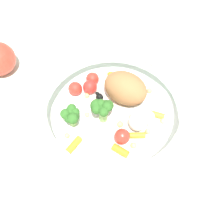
{
  "coord_description": "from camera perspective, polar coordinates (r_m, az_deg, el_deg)",
  "views": [
    {
      "loc": [
        0.12,
        -0.29,
        0.51
      ],
      "look_at": [
        -0.0,
        -0.01,
        0.03
      ],
      "focal_mm": 52.02,
      "sensor_mm": 36.0,
      "label": 1
    }
  ],
  "objects": [
    {
      "name": "ground_plane",
      "position": [
        0.6,
        0.6,
        -1.35
      ],
      "size": [
        2.4,
        2.4,
        0.0
      ],
      "primitive_type": "plane",
      "color": "silver"
    },
    {
      "name": "food_container",
      "position": [
        0.57,
        0.34,
        0.61
      ],
      "size": [
        0.25,
        0.25,
        0.07
      ],
      "color": "white",
      "rests_on": "ground_plane"
    }
  ]
}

